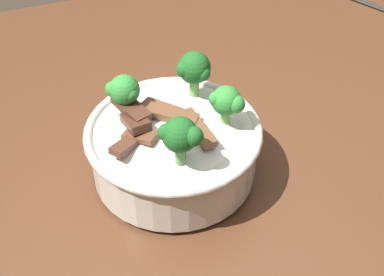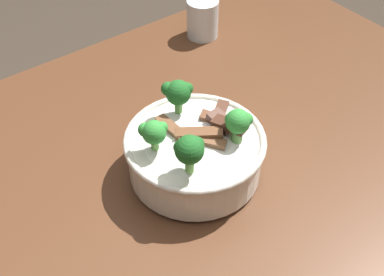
% 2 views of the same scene
% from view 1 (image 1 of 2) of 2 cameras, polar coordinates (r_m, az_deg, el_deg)
% --- Properties ---
extents(dining_table, '(1.54, 1.07, 0.79)m').
position_cam_1_polar(dining_table, '(0.85, 3.13, -2.94)').
color(dining_table, '#56331E').
rests_on(dining_table, ground).
extents(rice_bowl, '(0.24, 0.24, 0.16)m').
position_cam_1_polar(rice_bowl, '(0.68, -2.09, -0.40)').
color(rice_bowl, silver).
rests_on(rice_bowl, dining_table).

